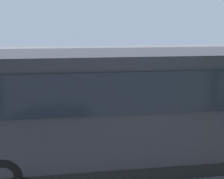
{
  "coord_description": "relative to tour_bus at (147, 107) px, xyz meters",
  "views": [
    {
      "loc": [
        2.94,
        10.9,
        3.94
      ],
      "look_at": [
        1.11,
        -0.44,
        1.1
      ],
      "focal_mm": 41.79,
      "sensor_mm": 36.0,
      "label": 1
    }
  ],
  "objects": [
    {
      "name": "ground_plane",
      "position": [
        -0.81,
        -4.01,
        -1.65
      ],
      "size": [
        80.0,
        80.0,
        0.0
      ],
      "primitive_type": "plane",
      "color": "#4C4C51"
    },
    {
      "name": "parked_motorcycle_silver",
      "position": [
        0.47,
        -2.23,
        -1.16
      ],
      "size": [
        2.05,
        0.58,
        0.99
      ],
      "color": "black",
      "rests_on": "ground_plane"
    },
    {
      "name": "spectator_left",
      "position": [
        -1.12,
        -2.76,
        -0.56
      ],
      "size": [
        0.57,
        0.34,
        1.81
      ],
      "color": "#473823",
      "rests_on": "ground_plane"
    },
    {
      "name": "spectator_far_right",
      "position": [
        1.68,
        -2.7,
        -0.57
      ],
      "size": [
        0.57,
        0.38,
        1.8
      ],
      "color": "black",
      "rests_on": "ground_plane"
    },
    {
      "name": "spectator_far_left",
      "position": [
        -1.98,
        -3.0,
        -0.65
      ],
      "size": [
        0.57,
        0.31,
        1.68
      ],
      "color": "black",
      "rests_on": "ground_plane"
    },
    {
      "name": "bay_line_e",
      "position": [
        4.76,
        -4.06,
        -1.64
      ],
      "size": [
        0.18,
        4.76,
        0.01
      ],
      "color": "white",
      "rests_on": "ground_plane"
    },
    {
      "name": "traffic_cone",
      "position": [
        -1.28,
        -6.65,
        -1.34
      ],
      "size": [
        0.34,
        0.34,
        0.63
      ],
      "color": "orange",
      "rests_on": "ground_plane"
    },
    {
      "name": "bay_line_c",
      "position": [
        -1.08,
        -4.06,
        -1.64
      ],
      "size": [
        0.17,
        4.0,
        0.01
      ],
      "color": "white",
      "rests_on": "ground_plane"
    },
    {
      "name": "bay_line_b",
      "position": [
        -4.0,
        -4.06,
        -1.64
      ],
      "size": [
        0.18,
        4.66,
        0.01
      ],
      "color": "white",
      "rests_on": "ground_plane"
    },
    {
      "name": "spectator_right",
      "position": [
        0.9,
        -3.15,
        -0.59
      ],
      "size": [
        0.57,
        0.38,
        1.78
      ],
      "color": "black",
      "rests_on": "ground_plane"
    },
    {
      "name": "tour_bus",
      "position": [
        0.0,
        0.0,
        0.0
      ],
      "size": [
        10.8,
        2.85,
        3.25
      ],
      "color": "#26262B",
      "rests_on": "ground_plane"
    },
    {
      "name": "spectator_centre",
      "position": [
        -0.17,
        -2.69,
        -0.66
      ],
      "size": [
        0.57,
        0.38,
        1.67
      ],
      "color": "black",
      "rests_on": "ground_plane"
    },
    {
      "name": "bay_line_d",
      "position": [
        1.84,
        -4.06,
        -1.64
      ],
      "size": [
        0.17,
        4.21,
        0.01
      ],
      "color": "white",
      "rests_on": "ground_plane"
    },
    {
      "name": "stunt_motorcycle",
      "position": [
        1.26,
        -6.61,
        -0.63
      ],
      "size": [
        2.01,
        0.63,
        1.72
      ],
      "color": "black",
      "rests_on": "ground_plane"
    }
  ]
}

